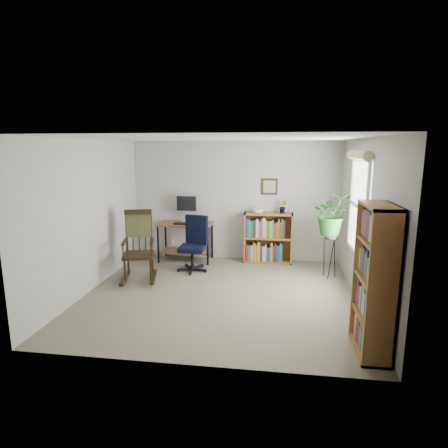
# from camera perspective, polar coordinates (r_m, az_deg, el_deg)

# --- Properties ---
(floor) EXTENTS (4.20, 4.00, 0.00)m
(floor) POSITION_cam_1_polar(r_m,az_deg,el_deg) (6.01, -0.54, -10.62)
(floor) COLOR slate
(floor) RESTS_ON ground
(ceiling) EXTENTS (4.20, 4.00, 0.00)m
(ceiling) POSITION_cam_1_polar(r_m,az_deg,el_deg) (5.57, -0.59, 12.90)
(ceiling) COLOR silver
(ceiling) RESTS_ON ground
(wall_back) EXTENTS (4.20, 0.00, 2.40)m
(wall_back) POSITION_cam_1_polar(r_m,az_deg,el_deg) (7.63, 1.68, 3.46)
(wall_back) COLOR #AFAEAA
(wall_back) RESTS_ON ground
(wall_front) EXTENTS (4.20, 0.00, 2.40)m
(wall_front) POSITION_cam_1_polar(r_m,az_deg,el_deg) (3.76, -5.14, -4.94)
(wall_front) COLOR #AFAEAA
(wall_front) RESTS_ON ground
(wall_left) EXTENTS (0.00, 4.00, 2.40)m
(wall_left) POSITION_cam_1_polar(r_m,az_deg,el_deg) (6.33, -19.72, 1.15)
(wall_left) COLOR #AFAEAA
(wall_left) RESTS_ON ground
(wall_right) EXTENTS (0.00, 4.00, 2.40)m
(wall_right) POSITION_cam_1_polar(r_m,az_deg,el_deg) (5.75, 20.60, 0.10)
(wall_right) COLOR #AFAEAA
(wall_right) RESTS_ON ground
(window) EXTENTS (0.12, 1.20, 1.50)m
(window) POSITION_cam_1_polar(r_m,az_deg,el_deg) (6.00, 19.76, 2.55)
(window) COLOR white
(window) RESTS_ON wall_right
(desk) EXTENTS (1.09, 0.60, 0.78)m
(desk) POSITION_cam_1_polar(r_m,az_deg,el_deg) (7.66, -5.85, -2.72)
(desk) COLOR brown
(desk) RESTS_ON floor
(monitor) EXTENTS (0.46, 0.16, 0.56)m
(monitor) POSITION_cam_1_polar(r_m,az_deg,el_deg) (7.66, -5.70, 2.41)
(monitor) COLOR #B2B3B7
(monitor) RESTS_ON desk
(keyboard) EXTENTS (0.40, 0.15, 0.02)m
(keyboard) POSITION_cam_1_polar(r_m,az_deg,el_deg) (7.46, -6.13, 0.07)
(keyboard) COLOR black
(keyboard) RESTS_ON desk
(office_chair) EXTENTS (0.69, 0.69, 1.05)m
(office_chair) POSITION_cam_1_polar(r_m,az_deg,el_deg) (6.96, -4.90, -3.04)
(office_chair) COLOR black
(office_chair) RESTS_ON floor
(rocking_chair) EXTENTS (0.89, 1.19, 1.24)m
(rocking_chair) POSITION_cam_1_polar(r_m,az_deg,el_deg) (6.61, -12.95, -3.21)
(rocking_chair) COLOR black
(rocking_chair) RESTS_ON floor
(low_bookshelf) EXTENTS (0.95, 0.32, 1.01)m
(low_bookshelf) POSITION_cam_1_polar(r_m,az_deg,el_deg) (7.54, 6.73, -2.10)
(low_bookshelf) COLOR #915F2F
(low_bookshelf) RESTS_ON floor
(tall_bookshelf) EXTENTS (0.32, 0.74, 1.68)m
(tall_bookshelf) POSITION_cam_1_polar(r_m,az_deg,el_deg) (4.44, 21.95, -8.00)
(tall_bookshelf) COLOR #915F2F
(tall_bookshelf) RESTS_ON floor
(plant_stand) EXTENTS (0.24, 0.24, 0.84)m
(plant_stand) POSITION_cam_1_polar(r_m,az_deg,el_deg) (6.88, 15.85, -4.52)
(plant_stand) COLOR black
(plant_stand) RESTS_ON floor
(spider_plant) EXTENTS (1.69, 1.88, 1.46)m
(spider_plant) POSITION_cam_1_polar(r_m,az_deg,el_deg) (6.67, 16.36, 4.52)
(spider_plant) COLOR #226323
(spider_plant) RESTS_ON plant_stand
(potted_plant_small) EXTENTS (0.13, 0.24, 0.11)m
(potted_plant_small) POSITION_cam_1_polar(r_m,az_deg,el_deg) (7.44, 8.99, 2.04)
(potted_plant_small) COLOR #226323
(potted_plant_small) RESTS_ON low_bookshelf
(framed_picture) EXTENTS (0.32, 0.04, 0.32)m
(framed_picture) POSITION_cam_1_polar(r_m,az_deg,el_deg) (7.52, 6.94, 5.68)
(framed_picture) COLOR black
(framed_picture) RESTS_ON wall_back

